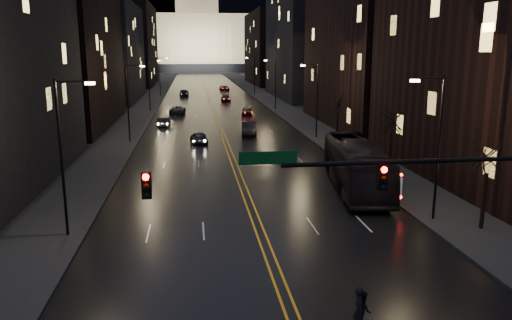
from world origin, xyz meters
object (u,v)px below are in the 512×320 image
object	(u,v)px
bus	(356,166)
oncoming_car_b	(163,122)
oncoming_car_a	(199,138)
pedestrian_b	(363,310)
traffic_signal	(440,188)
receding_car_a	(249,129)
pedestrian_a	(359,309)

from	to	relation	value
bus	oncoming_car_b	distance (m)	38.03
oncoming_car_a	pedestrian_b	world-z (taller)	pedestrian_b
traffic_signal	receding_car_a	distance (m)	43.55
oncoming_car_a	receding_car_a	xyz separation A→B (m)	(6.30, 4.83, 0.13)
oncoming_car_a	pedestrian_b	bearing A→B (deg)	91.01
pedestrian_b	bus	bearing A→B (deg)	-19.53
traffic_signal	oncoming_car_b	world-z (taller)	traffic_signal
bus	receding_car_a	distance (m)	26.12
pedestrian_a	receding_car_a	bearing A→B (deg)	1.63
receding_car_a	traffic_signal	bearing A→B (deg)	-80.64
oncoming_car_a	pedestrian_b	distance (m)	40.18
pedestrian_b	receding_car_a	bearing A→B (deg)	-2.93
oncoming_car_a	pedestrian_b	size ratio (longest dim) A/B	2.70
traffic_signal	bus	size ratio (longest dim) A/B	1.30
traffic_signal	oncoming_car_b	bearing A→B (deg)	104.75
bus	pedestrian_a	bearing A→B (deg)	-100.37
oncoming_car_a	receding_car_a	bearing A→B (deg)	-149.45
traffic_signal	pedestrian_a	world-z (taller)	traffic_signal
traffic_signal	pedestrian_b	size ratio (longest dim) A/B	11.08
bus	oncoming_car_b	bearing A→B (deg)	122.95
bus	pedestrian_b	bearing A→B (deg)	-99.99
oncoming_car_b	pedestrian_a	world-z (taller)	pedestrian_a
bus	pedestrian_a	distance (m)	20.16
traffic_signal	oncoming_car_a	world-z (taller)	traffic_signal
receding_car_a	pedestrian_b	xyz separation A→B (m)	(-0.75, -44.63, -0.07)
pedestrian_a	pedestrian_b	bearing A→B (deg)	-59.80
traffic_signal	pedestrian_a	size ratio (longest dim) A/B	9.76
oncoming_car_b	pedestrian_b	bearing A→B (deg)	105.91
traffic_signal	oncoming_car_a	bearing A→B (deg)	103.18
bus	oncoming_car_a	size ratio (longest dim) A/B	3.16
oncoming_car_b	pedestrian_b	distance (m)	54.39
oncoming_car_b	pedestrian_b	xyz separation A→B (m)	(10.26, -53.41, 0.11)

